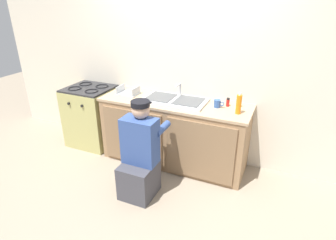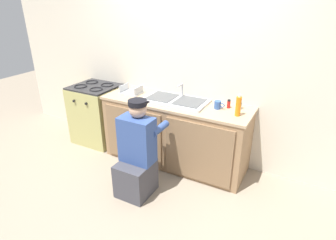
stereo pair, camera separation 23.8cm
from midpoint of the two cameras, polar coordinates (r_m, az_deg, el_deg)
ground_plane at (r=3.69m, az=-2.51°, el=-10.53°), size 12.00×12.00×0.00m
back_wall at (r=3.73m, az=1.62°, el=10.96°), size 6.00×0.10×2.50m
counter_cabinet at (r=3.70m, az=-0.65°, el=-2.84°), size 1.89×0.62×0.84m
countertop at (r=3.53m, az=-0.62°, el=3.53°), size 1.93×0.62×0.03m
sink_double_basin at (r=3.52m, az=-0.60°, el=4.08°), size 0.80×0.44×0.19m
stove_range at (r=4.37m, az=-16.71°, el=0.82°), size 0.65×0.62×0.89m
plumber_person at (r=3.14m, az=-7.92°, el=-7.64°), size 0.42×0.61×1.10m
soap_bottle_orange at (r=3.19m, az=12.13°, el=3.13°), size 0.06×0.06×0.25m
coffee_mug at (r=3.36m, az=8.03°, el=3.31°), size 0.13×0.08×0.09m
dish_rack_tray at (r=3.83m, az=-9.86°, el=5.49°), size 0.28×0.22×0.11m
spice_bottle_red at (r=3.41m, az=10.13°, el=3.55°), size 0.04×0.04×0.10m
water_glass at (r=3.42m, az=12.21°, el=3.40°), size 0.06×0.06×0.10m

